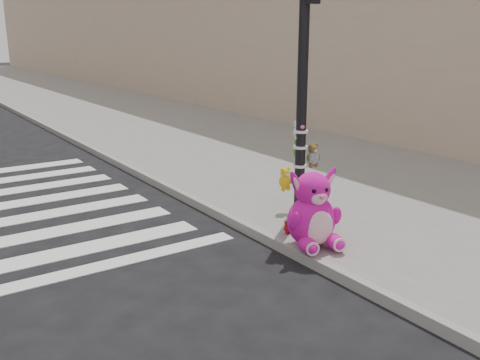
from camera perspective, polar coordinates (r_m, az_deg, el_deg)
ground at (r=5.99m, az=-1.96°, el=-13.56°), size 120.00×120.00×0.00m
sidewalk_near at (r=16.65m, az=-5.75°, el=5.38°), size 7.00×80.00×0.14m
curb_edge at (r=15.35m, az=-17.16°, el=3.95°), size 0.12×80.00×0.15m
signal_pole at (r=8.34m, az=6.59°, el=7.67°), size 0.68×0.49×4.00m
pink_bunny at (r=7.17m, az=7.77°, el=-3.66°), size 0.82×0.92×1.08m
red_teddy at (r=7.67m, az=5.07°, el=-5.01°), size 0.16×0.13×0.20m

